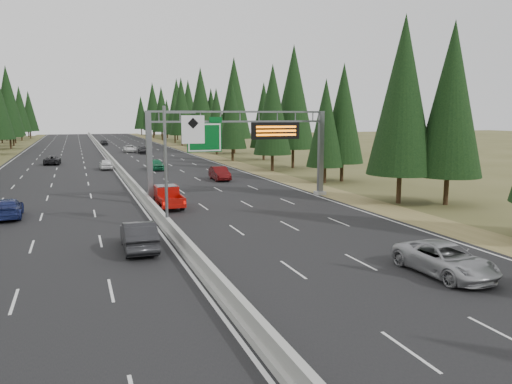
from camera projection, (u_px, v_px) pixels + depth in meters
road at (110, 160)px, 83.60m from camera, size 32.00×260.00×0.08m
shoulder_right at (213, 158)px, 89.59m from camera, size 3.60×260.00×0.06m
median_barrier at (110, 158)px, 83.54m from camera, size 0.70×260.00×0.85m
sign_gantry at (247, 141)px, 43.87m from camera, size 16.75×0.98×7.80m
hov_sign_pole at (175, 159)px, 31.93m from camera, size 2.80×0.50×8.00m
tree_row_right at (237, 105)px, 89.57m from camera, size 11.97×240.99×18.87m
silver_minivan at (445, 259)px, 23.26m from camera, size 2.68×5.43×1.48m
red_pickup at (167, 195)px, 40.72m from camera, size 1.87×5.23×1.70m
car_ahead_green at (156, 164)px, 68.43m from camera, size 2.25×4.73×1.56m
car_ahead_dkred at (220, 173)px, 57.72m from camera, size 1.76×4.74×1.55m
car_ahead_dkgrey at (144, 150)px, 98.07m from camera, size 1.97×4.75×1.37m
car_ahead_white at (130, 149)px, 101.87m from camera, size 2.52×5.24×1.44m
car_ahead_far at (104, 142)px, 126.74m from camera, size 2.03×4.17×1.37m
car_onc_near at (139, 235)px, 27.59m from camera, size 1.81×4.97×1.63m
car_onc_blue at (8, 208)px, 36.28m from camera, size 2.18×4.95×1.41m
car_onc_white at (106, 164)px, 69.17m from camera, size 1.74×4.26×1.45m
car_onc_far at (52, 160)px, 76.23m from camera, size 2.46×4.97×1.36m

